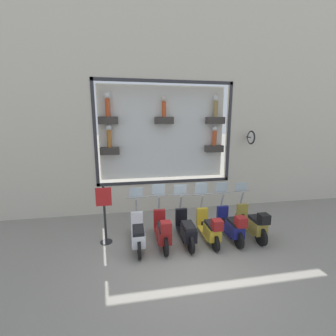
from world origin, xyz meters
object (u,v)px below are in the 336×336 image
(scooter_yellow_2, at_px, (210,228))
(scooter_red_4, at_px, (163,230))
(scooter_olive_0, at_px, (253,223))
(scooter_white_5, at_px, (138,234))
(shop_sign_post, at_px, (105,212))
(scooter_black_3, at_px, (186,229))
(scooter_navy_1, at_px, (232,225))

(scooter_yellow_2, relative_size, scooter_red_4, 0.99)
(scooter_olive_0, xyz_separation_m, scooter_white_5, (0.05, 3.59, -0.05))
(scooter_olive_0, height_order, shop_sign_post, shop_sign_post)
(scooter_black_3, height_order, shop_sign_post, shop_sign_post)
(shop_sign_post, bearing_deg, scooter_yellow_2, -99.37)
(scooter_navy_1, distance_m, scooter_red_4, 2.15)
(scooter_navy_1, xyz_separation_m, scooter_black_3, (0.06, 1.43, -0.04))
(scooter_olive_0, bearing_deg, scooter_white_5, 89.14)
(scooter_yellow_2, relative_size, scooter_white_5, 0.99)
(scooter_navy_1, relative_size, shop_sign_post, 1.01)
(scooter_white_5, relative_size, shop_sign_post, 1.01)
(scooter_navy_1, bearing_deg, scooter_yellow_2, 90.46)
(scooter_olive_0, height_order, scooter_red_4, scooter_red_4)
(scooter_navy_1, distance_m, scooter_yellow_2, 0.72)
(scooter_white_5, bearing_deg, scooter_yellow_2, -91.77)
(scooter_yellow_2, xyz_separation_m, scooter_black_3, (0.07, 0.72, -0.03))
(scooter_yellow_2, relative_size, shop_sign_post, 1.00)
(scooter_olive_0, distance_m, scooter_red_4, 2.87)
(scooter_black_3, bearing_deg, scooter_white_5, 90.06)
(scooter_red_4, height_order, shop_sign_post, shop_sign_post)
(scooter_olive_0, distance_m, scooter_yellow_2, 1.43)
(scooter_yellow_2, bearing_deg, scooter_olive_0, -89.50)
(shop_sign_post, bearing_deg, scooter_navy_1, -97.55)
(scooter_yellow_2, distance_m, scooter_red_4, 1.43)
(scooter_navy_1, distance_m, scooter_black_3, 1.44)
(scooter_white_5, distance_m, shop_sign_post, 1.18)
(scooter_yellow_2, bearing_deg, scooter_navy_1, -89.54)
(scooter_navy_1, distance_m, scooter_white_5, 2.87)
(scooter_navy_1, bearing_deg, scooter_black_3, 87.51)
(scooter_olive_0, bearing_deg, scooter_red_4, 89.94)
(scooter_red_4, bearing_deg, scooter_olive_0, -90.06)
(scooter_yellow_2, xyz_separation_m, scooter_red_4, (0.02, 1.43, 0.03))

